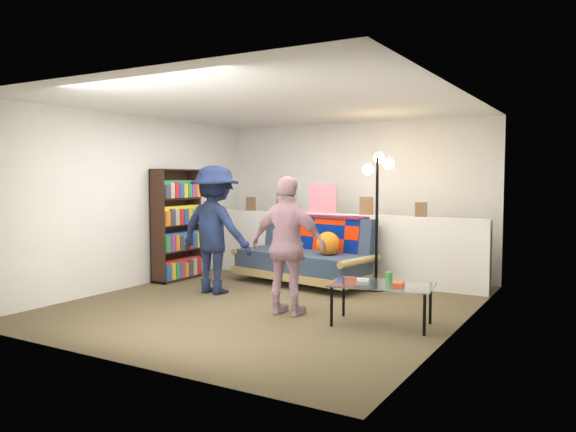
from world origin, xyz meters
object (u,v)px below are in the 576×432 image
object	(u,v)px
bookshelf	(176,228)
floor_lamp	(378,193)
person_left	(215,230)
person_right	(288,246)
coffee_table	(382,286)
futon_sofa	(307,256)

from	to	relation	value
bookshelf	floor_lamp	world-z (taller)	floor_lamp
person_left	person_right	size ratio (longest dim) A/B	1.09
floor_lamp	person_right	world-z (taller)	floor_lamp
floor_lamp	person_right	distance (m)	1.93
bookshelf	coffee_table	world-z (taller)	bookshelf
coffee_table	floor_lamp	world-z (taller)	floor_lamp
coffee_table	futon_sofa	bearing A→B (deg)	137.36
person_left	futon_sofa	bearing A→B (deg)	-120.49
futon_sofa	bookshelf	xyz separation A→B (m)	(-1.84, -0.71, 0.37)
futon_sofa	person_left	size ratio (longest dim) A/B	1.28
floor_lamp	person_right	size ratio (longest dim) A/B	1.21
futon_sofa	person_left	world-z (taller)	person_left
futon_sofa	bookshelf	size ratio (longest dim) A/B	1.31
coffee_table	floor_lamp	size ratio (longest dim) A/B	0.60
coffee_table	person_right	bearing A→B (deg)	-174.29
person_left	bookshelf	bearing A→B (deg)	-21.68
bookshelf	floor_lamp	size ratio (longest dim) A/B	0.88
bookshelf	person_left	xyz separation A→B (m)	(1.09, -0.48, 0.07)
bookshelf	person_right	distance (m)	2.74
coffee_table	person_right	world-z (taller)	person_right
futon_sofa	person_right	size ratio (longest dim) A/B	1.39
bookshelf	futon_sofa	bearing A→B (deg)	21.04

